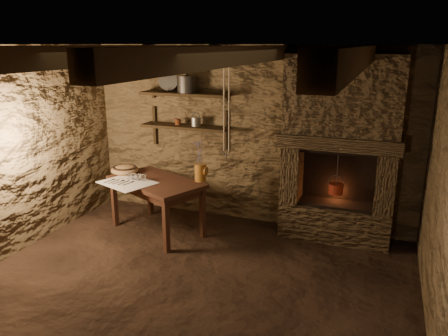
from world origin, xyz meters
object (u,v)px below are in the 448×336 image
at_px(iron_stockpot, 187,85).
at_px(red_pot, 336,188).
at_px(work_table, 157,204).
at_px(wooden_bowl, 125,170).
at_px(stoneware_jug, 201,164).

relative_size(iron_stockpot, red_pot, 0.50).
distance_m(work_table, wooden_bowl, 0.67).
relative_size(wooden_bowl, iron_stockpot, 1.37).
height_order(wooden_bowl, iron_stockpot, iron_stockpot).
bearing_deg(work_table, wooden_bowl, -168.78).
height_order(stoneware_jug, wooden_bowl, stoneware_jug).
xyz_separation_m(work_table, iron_stockpot, (0.16, 0.67, 1.49)).
height_order(iron_stockpot, red_pot, iron_stockpot).
relative_size(work_table, iron_stockpot, 5.28).
distance_m(iron_stockpot, red_pot, 2.37).
height_order(work_table, iron_stockpot, iron_stockpot).
xyz_separation_m(work_table, stoneware_jug, (0.55, 0.17, 0.55)).
xyz_separation_m(stoneware_jug, iron_stockpot, (-0.40, 0.50, 0.94)).
distance_m(work_table, stoneware_jug, 0.80).
distance_m(stoneware_jug, iron_stockpot, 1.13).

